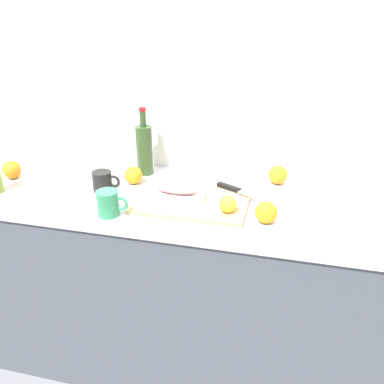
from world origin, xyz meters
TOP-DOWN VIEW (x-y plane):
  - ground_plane at (0.00, 0.00)m, footprint 12.00×12.00m
  - back_wall at (0.00, 0.33)m, footprint 3.20×0.05m
  - kitchen_counter at (0.00, 0.00)m, footprint 2.00×0.60m
  - cutting_board at (0.06, -0.05)m, footprint 0.44×0.31m
  - white_plate at (-0.01, -0.04)m, footprint 0.23×0.23m
  - fish_fillet at (-0.01, -0.04)m, footprint 0.17×0.07m
  - chef_knife at (0.23, 0.05)m, footprint 0.27×0.15m
  - lemon_0 at (0.21, -0.13)m, footprint 0.06×0.06m
  - wine_bottle at (-0.23, 0.20)m, footprint 0.07×0.07m
  - coffee_mug_0 at (-0.22, -0.22)m, footprint 0.12×0.08m
  - coffee_mug_1 at (-0.34, -0.02)m, footprint 0.12×0.08m
  - coffee_mug_2 at (-0.64, 0.20)m, footprint 0.12×0.08m
  - orange_0 at (0.37, 0.23)m, footprint 0.08×0.08m
  - orange_1 at (-0.79, 0.00)m, footprint 0.08×0.08m
  - orange_2 at (-0.24, 0.08)m, footprint 0.08×0.08m
  - orange_3 at (0.35, -0.14)m, footprint 0.08×0.08m

SIDE VIEW (x-z plane):
  - ground_plane at x=0.00m, z-range 0.00..0.00m
  - kitchen_counter at x=0.00m, z-range 0.00..0.90m
  - cutting_board at x=0.06m, z-range 0.90..0.92m
  - white_plate at x=-0.01m, z-range 0.92..0.93m
  - chef_knife at x=0.23m, z-range 0.92..0.94m
  - orange_2 at x=-0.24m, z-range 0.90..0.98m
  - orange_3 at x=0.35m, z-range 0.90..0.98m
  - orange_0 at x=0.37m, z-range 0.90..0.98m
  - orange_1 at x=-0.79m, z-range 0.90..0.98m
  - coffee_mug_1 at x=-0.34m, z-range 0.90..0.99m
  - coffee_mug_2 at x=-0.64m, z-range 0.90..0.99m
  - coffee_mug_0 at x=-0.22m, z-range 0.90..1.00m
  - lemon_0 at x=0.21m, z-range 0.92..0.98m
  - fish_fillet at x=-0.01m, z-range 0.94..0.97m
  - wine_bottle at x=-0.23m, z-range 0.87..1.18m
  - back_wall at x=0.00m, z-range 0.00..2.50m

